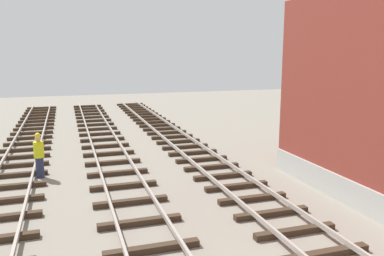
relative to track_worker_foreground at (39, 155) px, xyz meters
name	(u,v)px	position (x,y,z in m)	size (l,w,h in m)	color
track_worker_foreground	(39,155)	(0.00, 0.00, 0.00)	(0.40, 0.40, 1.87)	#262D4C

